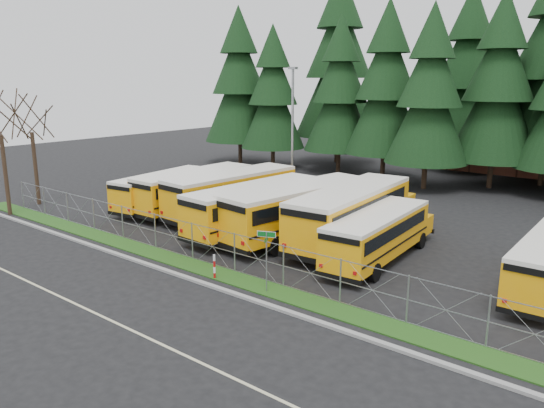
{
  "coord_description": "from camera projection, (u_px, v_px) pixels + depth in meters",
  "views": [
    {
      "loc": [
        15.79,
        -18.94,
        9.22
      ],
      "look_at": [
        -2.69,
        4.0,
        2.26
      ],
      "focal_mm": 35.0,
      "sensor_mm": 36.0,
      "label": 1
    }
  ],
  "objects": [
    {
      "name": "street_sign",
      "position": [
        266.0,
        248.0,
        23.06
      ],
      "size": [
        0.78,
        0.51,
        2.81
      ],
      "color": "gray",
      "rests_on": "ground"
    },
    {
      "name": "bare_tree_0",
      "position": [
        4.0,
        158.0,
        36.14
      ],
      "size": [
        5.53,
        5.53,
        7.91
      ],
      "primitive_type": null,
      "color": "black",
      "rests_on": "ground"
    },
    {
      "name": "bare_tree_1",
      "position": [
        34.0,
        153.0,
        39.2
      ],
      "size": [
        5.42,
        5.42,
        7.75
      ],
      "primitive_type": null,
      "color": "black",
      "rests_on": "ground"
    },
    {
      "name": "grass_verge",
      "position": [
        240.0,
        280.0,
        24.82
      ],
      "size": [
        50.0,
        1.4,
        0.06
      ],
      "primitive_type": "cube",
      "color": "#174112",
      "rests_on": "ground"
    },
    {
      "name": "conifer_11",
      "position": [
        467.0,
        79.0,
        52.85
      ],
      "size": [
        8.3,
        8.3,
        18.36
      ],
      "primitive_type": null,
      "color": "black",
      "rests_on": "ground"
    },
    {
      "name": "conifer_3",
      "position": [
        386.0,
        91.0,
        48.7
      ],
      "size": [
        7.4,
        7.4,
        16.37
      ],
      "primitive_type": null,
      "color": "black",
      "rests_on": "ground"
    },
    {
      "name": "bus_5",
      "position": [
        354.0,
        215.0,
        30.38
      ],
      "size": [
        3.91,
        12.62,
        3.26
      ],
      "primitive_type": null,
      "rotation": [
        0.0,
        0.0,
        0.08
      ],
      "color": "#FAA207",
      "rests_on": "ground"
    },
    {
      "name": "conifer_5",
      "position": [
        498.0,
        91.0,
        44.21
      ],
      "size": [
        7.45,
        7.45,
        16.48
      ],
      "primitive_type": null,
      "color": "black",
      "rests_on": "ground"
    },
    {
      "name": "conifer_4",
      "position": [
        429.0,
        98.0,
        44.01
      ],
      "size": [
        6.97,
        6.97,
        15.42
      ],
      "primitive_type": null,
      "color": "black",
      "rests_on": "ground"
    },
    {
      "name": "conifer_1",
      "position": [
        273.0,
        98.0,
        54.84
      ],
      "size": [
        6.66,
        6.66,
        14.72
      ],
      "primitive_type": null,
      "color": "black",
      "rests_on": "ground"
    },
    {
      "name": "bus_4",
      "position": [
        304.0,
        211.0,
        31.29
      ],
      "size": [
        4.44,
        12.52,
        3.21
      ],
      "primitive_type": null,
      "rotation": [
        0.0,
        0.0,
        -0.13
      ],
      "color": "#FAA207",
      "rests_on": "ground"
    },
    {
      "name": "chainlink_fence",
      "position": [
        250.0,
        257.0,
        25.13
      ],
      "size": [
        44.0,
        0.1,
        2.0
      ],
      "primitive_type": null,
      "color": "gray",
      "rests_on": "ground"
    },
    {
      "name": "ground",
      "position": [
        264.0,
        271.0,
        26.11
      ],
      "size": [
        120.0,
        120.0,
        0.0
      ],
      "primitive_type": "plane",
      "color": "black",
      "rests_on": "ground"
    },
    {
      "name": "bus_6",
      "position": [
        380.0,
        236.0,
        27.34
      ],
      "size": [
        3.03,
        10.14,
        2.62
      ],
      "primitive_type": null,
      "rotation": [
        0.0,
        0.0,
        0.07
      ],
      "color": "#FAA207",
      "rests_on": "ground"
    },
    {
      "name": "light_standard",
      "position": [
        292.0,
        127.0,
        41.97
      ],
      "size": [
        0.7,
        0.35,
        10.14
      ],
      "color": "gray",
      "rests_on": "ground"
    },
    {
      "name": "bus_1",
      "position": [
        199.0,
        190.0,
        37.87
      ],
      "size": [
        2.67,
        11.14,
        2.92
      ],
      "primitive_type": null,
      "rotation": [
        0.0,
        0.0,
        -0.0
      ],
      "color": "#FAA207",
      "rests_on": "ground"
    },
    {
      "name": "bus_2",
      "position": [
        236.0,
        194.0,
        36.28
      ],
      "size": [
        3.76,
        11.98,
        3.09
      ],
      "primitive_type": null,
      "rotation": [
        0.0,
        0.0,
        -0.08
      ],
      "color": "#FAA207",
      "rests_on": "ground"
    },
    {
      "name": "road_lane_line",
      "position": [
        129.0,
        329.0,
        20.05
      ],
      "size": [
        50.0,
        0.12,
        0.01
      ],
      "primitive_type": "cube",
      "color": "beige",
      "rests_on": "ground"
    },
    {
      "name": "curb",
      "position": [
        219.0,
        289.0,
        23.75
      ],
      "size": [
        50.0,
        0.25,
        0.12
      ],
      "primitive_type": "cube",
      "color": "gray",
      "rests_on": "ground"
    },
    {
      "name": "bus_0",
      "position": [
        166.0,
        191.0,
        38.63
      ],
      "size": [
        3.6,
        10.08,
        2.58
      ],
      "primitive_type": null,
      "rotation": [
        0.0,
        0.0,
        0.13
      ],
      "color": "#FAA207",
      "rests_on": "ground"
    },
    {
      "name": "conifer_2",
      "position": [
        340.0,
        95.0,
        52.04
      ],
      "size": [
        6.98,
        6.98,
        15.43
      ],
      "primitive_type": null,
      "color": "black",
      "rests_on": "ground"
    },
    {
      "name": "bus_3",
      "position": [
        260.0,
        208.0,
        32.39
      ],
      "size": [
        3.48,
        11.68,
        3.02
      ],
      "primitive_type": null,
      "rotation": [
        0.0,
        0.0,
        -0.07
      ],
      "color": "#FAA207",
      "rests_on": "ground"
    },
    {
      "name": "conifer_0",
      "position": [
        239.0,
        86.0,
        58.04
      ],
      "size": [
        7.66,
        7.66,
        16.95
      ],
      "primitive_type": null,
      "color": "black",
      "rests_on": "ground"
    },
    {
      "name": "striped_bollard",
      "position": [
        214.0,
        267.0,
        24.95
      ],
      "size": [
        0.11,
        0.11,
        1.2
      ],
      "primitive_type": "cylinder",
      "color": "#B20C0C",
      "rests_on": "ground"
    },
    {
      "name": "conifer_10",
      "position": [
        339.0,
        69.0,
        57.94
      ],
      "size": [
        9.34,
        9.34,
        20.66
      ],
      "primitive_type": null,
      "color": "black",
      "rests_on": "ground"
    }
  ]
}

